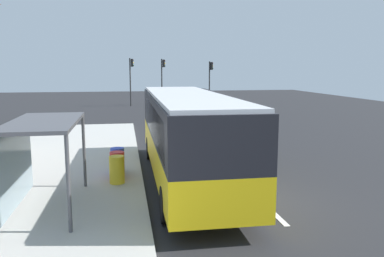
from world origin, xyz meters
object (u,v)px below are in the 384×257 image
at_px(recycling_bin_blue, 118,160).
at_px(traffic_light_near_side, 210,76).
at_px(traffic_light_median, 163,74).
at_px(traffic_light_far_side, 131,74).
at_px(bus_shelter, 33,142).
at_px(recycling_bin_red, 117,165).
at_px(sedan_near, 179,98).
at_px(recycling_bin_yellow, 117,170).
at_px(white_van, 198,102).
at_px(bus, 187,132).

bearing_deg(recycling_bin_blue, traffic_light_near_side, 70.78).
bearing_deg(traffic_light_median, traffic_light_far_side, -167.13).
bearing_deg(traffic_light_far_side, bus_shelter, -95.88).
bearing_deg(recycling_bin_red, sedan_near, 77.92).
bearing_deg(recycling_bin_yellow, recycling_bin_blue, 90.00).
relative_size(traffic_light_near_side, traffic_light_far_side, 0.94).
xyz_separation_m(recycling_bin_yellow, traffic_light_median, (4.60, 30.82, 2.75)).
distance_m(traffic_light_far_side, bus_shelter, 32.32).
xyz_separation_m(white_van, sedan_near, (0.10, 12.19, -0.55)).
height_order(bus, recycling_bin_blue, bus).
xyz_separation_m(bus, white_van, (3.91, 18.51, -0.50)).
height_order(recycling_bin_red, traffic_light_near_side, traffic_light_near_side).
bearing_deg(bus_shelter, recycling_bin_yellow, 43.48).
distance_m(bus, traffic_light_median, 30.58).
relative_size(recycling_bin_blue, bus_shelter, 0.24).
bearing_deg(recycling_bin_red, traffic_light_far_side, 87.86).
bearing_deg(white_van, sedan_near, 89.53).
xyz_separation_m(bus, recycling_bin_red, (-2.49, 0.34, -1.19)).
xyz_separation_m(bus, recycling_bin_yellow, (-2.49, -0.36, -1.19)).
bearing_deg(sedan_near, white_van, -90.47).
xyz_separation_m(recycling_bin_red, traffic_light_far_side, (1.10, 29.32, 2.77)).
bearing_deg(traffic_light_median, traffic_light_near_side, -17.41).
bearing_deg(bus_shelter, bus, 27.57).
distance_m(bus, sedan_near, 30.98).
relative_size(recycling_bin_yellow, traffic_light_far_side, 0.18).
bearing_deg(bus_shelter, recycling_bin_blue, 57.69).
distance_m(sedan_near, bus_shelter, 34.31).
relative_size(white_van, recycling_bin_red, 5.52).
relative_size(traffic_light_near_side, bus_shelter, 1.21).
height_order(recycling_bin_yellow, traffic_light_far_side, traffic_light_far_side).
bearing_deg(white_van, bus_shelter, -112.33).
distance_m(sedan_near, recycling_bin_blue, 30.37).
distance_m(white_van, bus_shelter, 22.68).
bearing_deg(recycling_bin_yellow, white_van, 71.26).
bearing_deg(white_van, traffic_light_far_side, 115.43).
distance_m(traffic_light_near_side, traffic_light_median, 5.35).
bearing_deg(recycling_bin_blue, bus_shelter, -122.31).
bearing_deg(white_van, recycling_bin_yellow, -108.74).
relative_size(recycling_bin_red, recycling_bin_blue, 1.00).
height_order(bus, traffic_light_near_side, traffic_light_near_side).
height_order(white_van, traffic_light_median, traffic_light_median).
height_order(recycling_bin_yellow, bus_shelter, bus_shelter).
relative_size(recycling_bin_blue, traffic_light_far_side, 0.18).
bearing_deg(traffic_light_median, bus_shelter, -101.69).
bearing_deg(bus, recycling_bin_yellow, -171.85).
relative_size(recycling_bin_blue, traffic_light_median, 0.19).
height_order(traffic_light_far_side, traffic_light_median, traffic_light_far_side).
distance_m(recycling_bin_yellow, recycling_bin_red, 0.70).
xyz_separation_m(traffic_light_far_side, bus_shelter, (-3.31, -32.12, -1.33)).
xyz_separation_m(traffic_light_near_side, traffic_light_median, (-5.10, 1.60, 0.18)).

